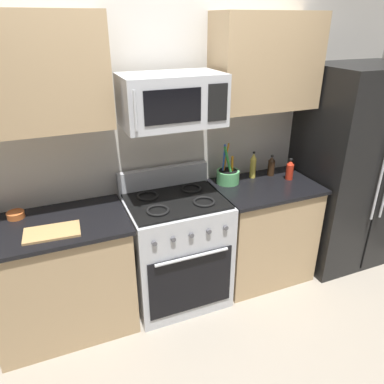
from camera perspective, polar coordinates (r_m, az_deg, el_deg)
ground_plane at (r=2.90m, az=2.73°, el=-23.55°), size 16.00×16.00×0.00m
wall_back at (r=3.02m, az=-5.24°, el=8.17°), size 8.00×0.10×2.60m
counter_left at (r=2.94m, az=-19.36°, el=-12.34°), size 1.00×0.62×0.91m
range_oven at (r=3.05m, az=-2.44°, el=-8.82°), size 0.76×0.66×1.09m
counter_right at (r=3.38m, az=10.78°, el=-5.95°), size 0.86×0.62×0.91m
refrigerator at (r=3.71m, az=23.30°, el=3.29°), size 0.90×0.73×1.85m
microwave at (r=2.61m, az=-3.15°, el=14.05°), size 0.70×0.44×0.35m
upper_cabinets_left at (r=2.56m, az=-24.47°, el=16.34°), size 0.99×0.34×0.72m
upper_cabinets_right at (r=3.06m, az=11.41°, el=19.10°), size 0.85×0.34×0.72m
utensil_crock at (r=3.15m, az=5.58°, el=2.53°), size 0.19×0.19×0.34m
cutting_board at (r=2.59m, az=-20.86°, el=-5.84°), size 0.37×0.23×0.02m
bottle_soy at (r=3.35m, az=12.17°, el=3.93°), size 0.06×0.06×0.19m
bottle_oil at (r=3.27m, az=9.44°, el=4.03°), size 0.05×0.05×0.24m
bottle_hot_sauce at (r=3.31m, az=14.90°, el=3.32°), size 0.06×0.06×0.19m
prep_bowl at (r=2.87m, az=-25.65°, el=-3.18°), size 0.12×0.12×0.05m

